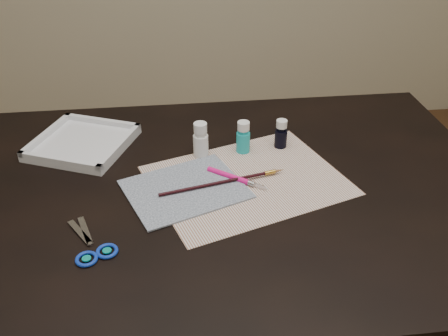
{
  "coord_description": "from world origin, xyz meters",
  "views": [
    {
      "loc": [
        -0.11,
        -0.94,
        1.41
      ],
      "look_at": [
        0.0,
        0.0,
        0.8
      ],
      "focal_mm": 40.0,
      "sensor_mm": 36.0,
      "label": 1
    }
  ],
  "objects": [
    {
      "name": "table",
      "position": [
        0.0,
        0.0,
        0.38
      ],
      "size": [
        1.3,
        0.9,
        0.75
      ],
      "primitive_type": "cube",
      "color": "black",
      "rests_on": "ground"
    },
    {
      "name": "paint_bottle_navy",
      "position": [
        0.17,
        0.16,
        0.79
      ],
      "size": [
        0.04,
        0.04,
        0.08
      ],
      "primitive_type": "cylinder",
      "rotation": [
        0.0,
        0.0,
        -0.16
      ],
      "color": "black",
      "rests_on": "table"
    },
    {
      "name": "canvas",
      "position": [
        -0.09,
        -0.01,
        0.75
      ],
      "size": [
        0.31,
        0.28,
        0.0
      ],
      "primitive_type": "cube",
      "rotation": [
        0.0,
        0.0,
        0.37
      ],
      "color": "#0E1C31",
      "rests_on": "paper"
    },
    {
      "name": "paintbrush",
      "position": [
        0.0,
        0.0,
        0.76
      ],
      "size": [
        0.3,
        0.08,
        0.01
      ],
      "primitive_type": null,
      "rotation": [
        0.0,
        0.0,
        0.23
      ],
      "color": "black",
      "rests_on": "canvas"
    },
    {
      "name": "paper",
      "position": [
        0.06,
        0.02,
        0.75
      ],
      "size": [
        0.52,
        0.45,
        0.0
      ],
      "primitive_type": "cube",
      "rotation": [
        0.0,
        0.0,
        0.32
      ],
      "color": "white",
      "rests_on": "table"
    },
    {
      "name": "paint_bottle_cyan",
      "position": [
        0.07,
        0.15,
        0.79
      ],
      "size": [
        0.04,
        0.04,
        0.09
      ],
      "primitive_type": "cylinder",
      "rotation": [
        0.0,
        0.0,
        0.11
      ],
      "color": "#1BAFB5",
      "rests_on": "table"
    },
    {
      "name": "scissors",
      "position": [
        -0.3,
        -0.16,
        0.75
      ],
      "size": [
        0.16,
        0.19,
        0.01
      ],
      "primitive_type": null,
      "rotation": [
        0.0,
        0.0,
        2.14
      ],
      "color": "silver",
      "rests_on": "table"
    },
    {
      "name": "paint_bottle_white",
      "position": [
        -0.04,
        0.14,
        0.8
      ],
      "size": [
        0.05,
        0.05,
        0.09
      ],
      "primitive_type": "cylinder",
      "rotation": [
        0.0,
        0.0,
        0.24
      ],
      "color": "white",
      "rests_on": "table"
    },
    {
      "name": "craft_knife",
      "position": [
        0.03,
        0.01,
        0.76
      ],
      "size": [
        0.14,
        0.11,
        0.01
      ],
      "primitive_type": null,
      "rotation": [
        0.0,
        0.0,
        -0.67
      ],
      "color": "#EC1380",
      "rests_on": "paper"
    },
    {
      "name": "palette_tray",
      "position": [
        -0.35,
        0.22,
        0.76
      ],
      "size": [
        0.3,
        0.3,
        0.03
      ],
      "primitive_type": "cube",
      "rotation": [
        0.0,
        0.0,
        -0.4
      ],
      "color": "white",
      "rests_on": "table"
    }
  ]
}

